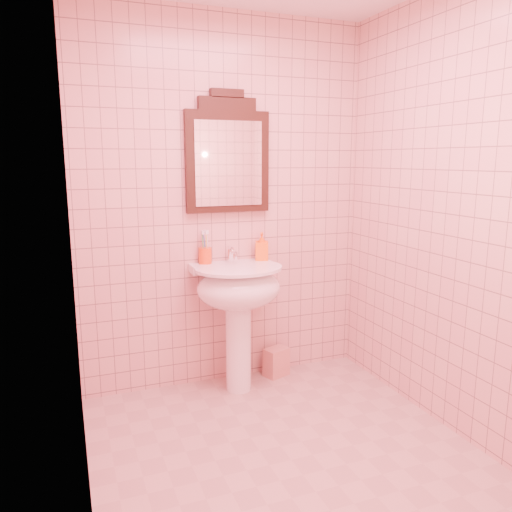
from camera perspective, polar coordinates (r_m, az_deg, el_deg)
name	(u,v)px	position (r m, az deg, el deg)	size (l,w,h in m)	color
floor	(291,460)	(2.84, 4.05, -22.23)	(2.20, 2.20, 0.00)	tan
back_wall	(225,205)	(3.41, -3.56, 5.88)	(2.00, 0.02, 2.50)	#DFA79B
pedestal_sink	(239,296)	(3.31, -2.01, -4.64)	(0.58, 0.58, 0.86)	white
faucet	(232,255)	(3.38, -2.80, 0.17)	(0.04, 0.16, 0.11)	white
mirror	(228,156)	(3.38, -3.26, 11.29)	(0.57, 0.06, 0.80)	black
toothbrush_cup	(205,255)	(3.36, -5.83, 0.07)	(0.09, 0.09, 0.20)	#E34413
soap_dispenser	(262,246)	(3.46, 0.66, 1.10)	(0.09, 0.09, 0.19)	orange
towel	(276,362)	(3.71, 2.33, -12.00)	(0.17, 0.11, 0.21)	tan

